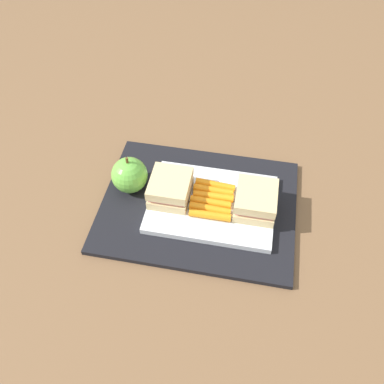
# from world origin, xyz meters

# --- Properties ---
(ground_plane) EXTENTS (2.40, 2.40, 0.00)m
(ground_plane) POSITION_xyz_m (0.00, 0.00, 0.00)
(ground_plane) COLOR brown
(lunchbag_mat) EXTENTS (0.36, 0.28, 0.01)m
(lunchbag_mat) POSITION_xyz_m (0.00, 0.00, 0.01)
(lunchbag_mat) COLOR black
(lunchbag_mat) RESTS_ON ground_plane
(food_tray) EXTENTS (0.23, 0.17, 0.01)m
(food_tray) POSITION_xyz_m (-0.03, 0.00, 0.02)
(food_tray) COLOR white
(food_tray) RESTS_ON lunchbag_mat
(sandwich_half_left) EXTENTS (0.07, 0.08, 0.04)m
(sandwich_half_left) POSITION_xyz_m (-0.10, 0.00, 0.04)
(sandwich_half_left) COLOR #DBC189
(sandwich_half_left) RESTS_ON food_tray
(sandwich_half_right) EXTENTS (0.07, 0.08, 0.04)m
(sandwich_half_right) POSITION_xyz_m (0.05, 0.00, 0.04)
(sandwich_half_right) COLOR #DBC189
(sandwich_half_right) RESTS_ON food_tray
(carrot_sticks_bundle) EXTENTS (0.08, 0.09, 0.02)m
(carrot_sticks_bundle) POSITION_xyz_m (-0.02, -0.00, 0.03)
(carrot_sticks_bundle) COLOR orange
(carrot_sticks_bundle) RESTS_ON food_tray
(apple) EXTENTS (0.07, 0.07, 0.08)m
(apple) POSITION_xyz_m (0.13, -0.02, 0.04)
(apple) COLOR #66B742
(apple) RESTS_ON lunchbag_mat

